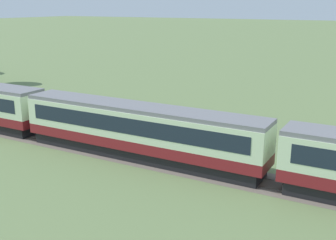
% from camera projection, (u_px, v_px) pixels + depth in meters
% --- Properties ---
extents(passenger_train, '(104.17, 2.95, 4.12)m').
position_uv_depth(passenger_train, '(142.00, 129.00, 31.67)').
color(passenger_train, maroon).
rests_on(passenger_train, ground_plane).
extents(railway_track, '(157.47, 3.60, 0.04)m').
position_uv_depth(railway_track, '(137.00, 157.00, 32.51)').
color(railway_track, '#665B51').
rests_on(railway_track, ground_plane).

